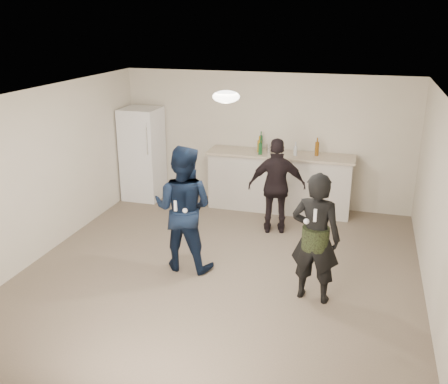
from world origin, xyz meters
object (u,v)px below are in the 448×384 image
(counter, at_px, (279,183))
(fridge, at_px, (143,154))
(shaker, at_px, (269,148))
(woman, at_px, (315,238))
(spectator, at_px, (277,186))
(man, at_px, (183,208))

(counter, xyz_separation_m, fridge, (-2.71, -0.07, 0.38))
(shaker, relative_size, woman, 0.10)
(woman, bearing_deg, spectator, -58.98)
(counter, height_order, woman, woman)
(man, relative_size, woman, 1.06)
(counter, xyz_separation_m, shaker, (-0.22, -0.00, 0.65))
(fridge, xyz_separation_m, shaker, (2.50, 0.07, 0.28))
(man, distance_m, woman, 1.92)
(fridge, bearing_deg, spectator, -18.38)
(man, xyz_separation_m, spectator, (1.04, 1.61, -0.10))
(counter, height_order, man, man)
(shaker, bearing_deg, man, -104.66)
(man, height_order, spectator, man)
(shaker, xyz_separation_m, spectator, (0.35, -1.01, -0.37))
(woman, bearing_deg, counter, -64.06)
(fridge, relative_size, shaker, 10.59)
(counter, height_order, shaker, shaker)
(spectator, bearing_deg, fridge, -30.81)
(shaker, bearing_deg, spectator, -70.92)
(woman, bearing_deg, shaker, -60.37)
(counter, distance_m, shaker, 0.68)
(shaker, xyz_separation_m, man, (-0.69, -2.62, -0.27))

